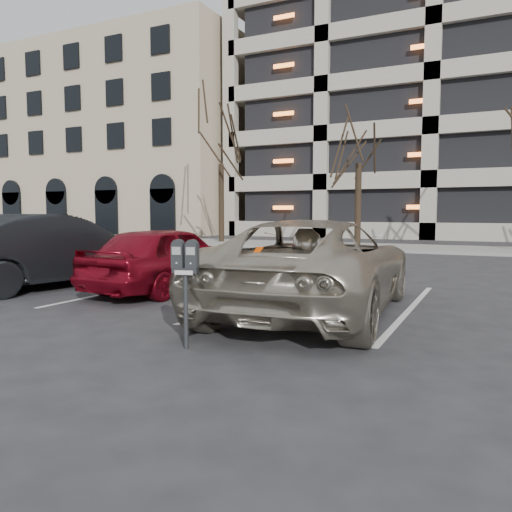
# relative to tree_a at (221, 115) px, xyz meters

# --- Properties ---
(ground) EXTENTS (140.00, 140.00, 0.00)m
(ground) POSITION_rel_tree_a_xyz_m (10.00, -16.00, -6.43)
(ground) COLOR #28282B
(ground) RESTS_ON ground
(sidewalk) EXTENTS (80.00, 4.00, 0.12)m
(sidewalk) POSITION_rel_tree_a_xyz_m (10.00, 0.00, -6.37)
(sidewalk) COLOR gray
(sidewalk) RESTS_ON ground
(stall_lines) EXTENTS (16.90, 5.20, 0.00)m
(stall_lines) POSITION_rel_tree_a_xyz_m (8.60, -13.70, -6.42)
(stall_lines) COLOR silver
(stall_lines) RESTS_ON ground
(office_building) EXTENTS (26.00, 16.20, 15.00)m
(office_building) POSITION_rel_tree_a_xyz_m (-18.00, 13.92, 1.07)
(office_building) COLOR tan
(office_building) RESTS_ON ground
(tree_a) EXTENTS (3.91, 3.91, 8.89)m
(tree_a) POSITION_rel_tree_a_xyz_m (0.00, 0.00, 0.00)
(tree_a) COLOR black
(tree_a) RESTS_ON ground
(tree_b) EXTENTS (3.67, 3.67, 8.33)m
(tree_b) POSITION_rel_tree_a_xyz_m (7.00, 0.00, -0.40)
(tree_b) COLOR black
(tree_b) RESTS_ON ground
(parking_meter) EXTENTS (0.34, 0.19, 1.25)m
(parking_meter) POSITION_rel_tree_a_xyz_m (9.42, -17.25, -5.47)
(parking_meter) COLOR black
(parking_meter) RESTS_ON ground
(suv_silver) EXTENTS (2.82, 5.48, 1.48)m
(suv_silver) POSITION_rel_tree_a_xyz_m (10.05, -14.54, -5.69)
(suv_silver) COLOR #BFB6A3
(suv_silver) RESTS_ON ground
(car_red) EXTENTS (1.74, 3.98, 1.34)m
(car_red) POSITION_rel_tree_a_xyz_m (6.64, -13.76, -5.76)
(car_red) COLOR maroon
(car_red) RESTS_ON ground
(car_dark) EXTENTS (2.50, 4.95, 1.56)m
(car_dark) POSITION_rel_tree_a_xyz_m (4.08, -14.40, -5.65)
(car_dark) COLOR black
(car_dark) RESTS_ON ground
(car_silver) EXTENTS (2.42, 5.18, 1.46)m
(car_silver) POSITION_rel_tree_a_xyz_m (1.96, -13.84, -5.69)
(car_silver) COLOR #989B9F
(car_silver) RESTS_ON ground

